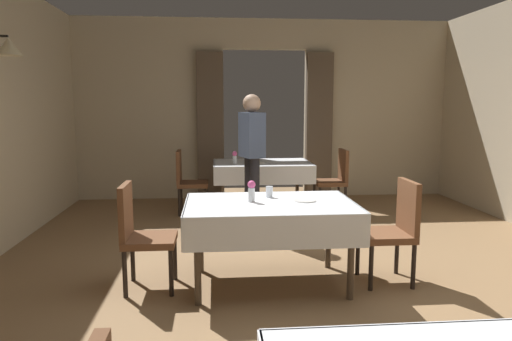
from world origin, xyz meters
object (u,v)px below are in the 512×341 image
Objects in this scene: glass_mid_b at (269,192)px; plate_mid_c at (305,200)px; chair_far_right at (335,177)px; chair_mid_right at (395,226)px; plate_far_b at (257,163)px; person_waiter_by_doorway at (252,151)px; flower_vase_mid at (252,190)px; dining_table_far at (262,168)px; chair_far_left at (187,179)px; dining_table_mid at (270,212)px; chair_mid_left at (140,231)px; flower_vase_far at (235,157)px.

plate_mid_c is at bearing -32.65° from glass_mid_b.
chair_far_right is 4.56× the size of plate_mid_c.
chair_mid_right reaches higher than glass_mid_b.
plate_far_b is 1.02m from person_waiter_by_doorway.
person_waiter_by_doorway is at bearing 85.37° from flower_vase_mid.
dining_table_far is at bearing 77.74° from person_waiter_by_doorway.
person_waiter_by_doorway is (-1.33, -1.04, 0.51)m from chair_far_right.
glass_mid_b is 2.51m from plate_far_b.
person_waiter_by_doorway is at bearing -102.26° from dining_table_far.
dining_table_mid is at bearing -72.71° from chair_far_left.
chair_mid_left is 1.46m from plate_mid_c.
chair_mid_left is at bearing -122.25° from person_waiter_by_doorway.
dining_table_mid is 14.49× the size of glass_mid_b.
person_waiter_by_doorway is at bearing 122.75° from chair_mid_right.
chair_far_left is 4.56× the size of plate_mid_c.
plate_mid_c is 0.12× the size of person_waiter_by_doorway.
plate_mid_c is (-0.81, 0.06, 0.24)m from chair_mid_right.
chair_far_left is at bearing 179.41° from dining_table_far.
person_waiter_by_doorway is at bearing -142.07° from chair_far_right.
chair_far_left is at bearing 125.03° from chair_mid_right.
flower_vase_far is 0.82× the size of plate_far_b.
chair_mid_left is (-1.34, -2.83, -0.14)m from dining_table_far.
dining_table_far is at bearing 178.06° from chair_far_right.
flower_vase_mid is at bearing -97.60° from dining_table_far.
chair_mid_right is at bearing -57.25° from person_waiter_by_doorway.
dining_table_far is 2.62m from glass_mid_b.
chair_mid_left is 3.02m from plate_far_b.
chair_mid_left is at bearing -178.01° from flower_vase_mid.
plate_far_b is at bearing 87.37° from glass_mid_b.
flower_vase_far is (-0.22, 2.40, 0.05)m from glass_mid_b.
plate_mid_c is (0.48, -0.00, -0.10)m from flower_vase_mid.
glass_mid_b is at bearing -94.26° from dining_table_far.
chair_far_left is 0.54× the size of person_waiter_by_doorway.
chair_mid_left and chair_mid_right have the same top height.
dining_table_mid is 1.04× the size of dining_table_far.
plate_far_b is (-1.18, -0.06, 0.24)m from chair_far_right.
flower_vase_far is at bearing 101.61° from person_waiter_by_doorway.
dining_table_mid is 1.79m from person_waiter_by_doorway.
flower_vase_far is (-1.33, 2.65, 0.34)m from chair_mid_right.
glass_mid_b reaches higher than dining_table_mid.
chair_mid_left is 1.20m from glass_mid_b.
glass_mid_b reaches higher than plate_far_b.
dining_table_mid is 3.09m from chair_far_right.
chair_far_left is at bearing 104.49° from flower_vase_mid.
chair_mid_left reaches higher than dining_table_mid.
plate_far_b is at bearing -6.32° from chair_far_left.
chair_far_left reaches higher than plate_far_b.
chair_far_right is 4.10× the size of plate_far_b.
glass_mid_b is at bearing 46.50° from flower_vase_mid.
chair_mid_right is 1.17m from glass_mid_b.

